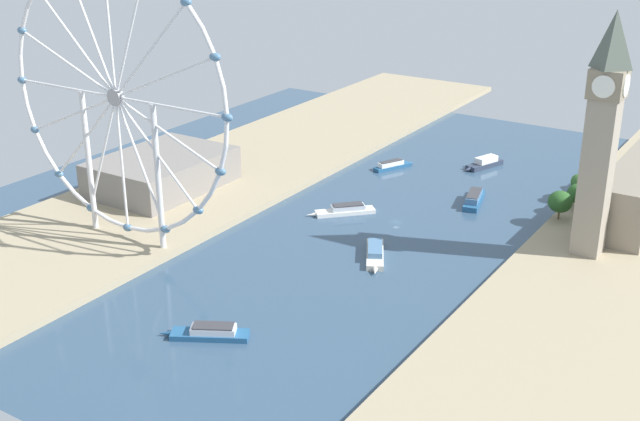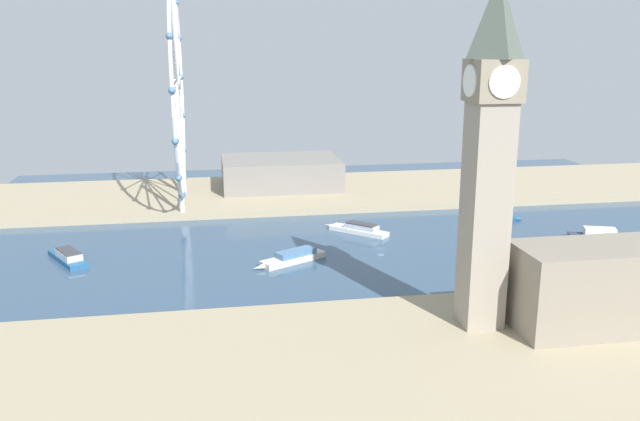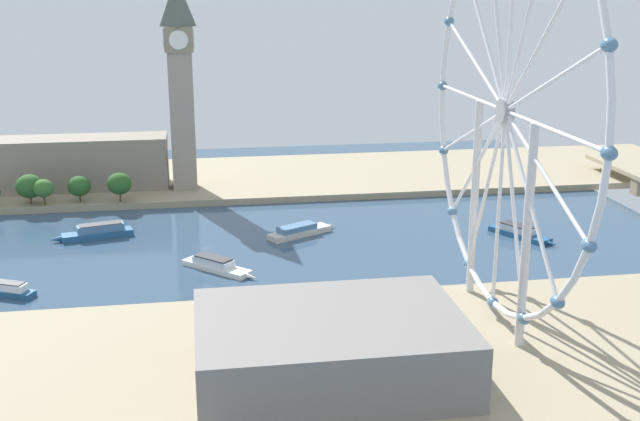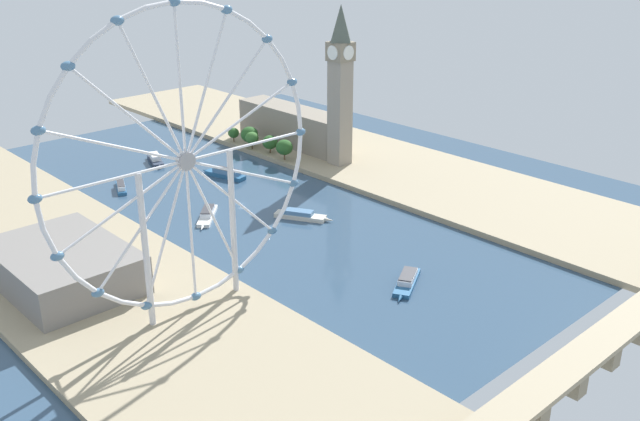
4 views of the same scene
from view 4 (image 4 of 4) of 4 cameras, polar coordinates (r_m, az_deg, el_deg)
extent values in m
plane|color=#334C66|center=(398.32, -6.28, 0.52)|extent=(377.58, 377.58, 0.00)
cube|color=tan|center=(463.30, 4.00, 3.93)|extent=(90.00, 520.00, 3.00)
cube|color=tan|center=(351.21, -19.89, -3.54)|extent=(90.00, 520.00, 3.00)
cube|color=gray|center=(444.26, 1.58, 7.68)|extent=(11.10, 11.10, 63.95)
cube|color=gray|center=(436.42, 1.64, 12.46)|extent=(12.88, 12.88, 11.18)
pyramid|color=#4C564C|center=(433.96, 1.66, 14.60)|extent=(11.66, 11.66, 21.73)
cylinder|color=white|center=(431.78, 2.27, 12.35)|extent=(8.44, 0.50, 8.44)
cylinder|color=white|center=(441.11, 1.01, 12.57)|extent=(8.44, 0.50, 8.44)
cylinder|color=white|center=(431.82, 0.99, 12.36)|extent=(0.50, 8.44, 8.44)
cylinder|color=white|center=(441.07, 2.27, 12.55)|extent=(0.50, 8.44, 8.44)
cube|color=gray|center=(491.84, -2.15, 6.71)|extent=(22.00, 89.63, 24.35)
cylinder|color=#513823|center=(501.09, -6.82, 5.60)|extent=(0.80, 0.80, 3.13)
ellipsoid|color=#285623|center=(499.81, -6.85, 6.11)|extent=(7.62, 7.62, 6.86)
cylinder|color=#513823|center=(489.89, -5.56, 5.28)|extent=(0.80, 0.80, 3.35)
ellipsoid|color=#285623|center=(488.09, -5.59, 6.00)|extent=(11.71, 11.71, 10.54)
cylinder|color=#513823|center=(483.28, -5.38, 5.10)|extent=(0.80, 0.80, 4.08)
ellipsoid|color=#386B2D|center=(481.68, -5.41, 5.73)|extent=(8.86, 8.86, 7.97)
cylinder|color=#513823|center=(474.46, -3.95, 4.76)|extent=(0.80, 0.80, 3.07)
ellipsoid|color=#285623|center=(472.83, -3.97, 5.40)|extent=(10.11, 10.11, 9.10)
cylinder|color=#513823|center=(459.57, -2.82, 4.26)|extent=(0.80, 0.80, 3.96)
ellipsoid|color=#285623|center=(457.68, -2.84, 5.01)|extent=(10.80, 10.80, 9.72)
torus|color=silver|center=(268.24, -10.56, 3.88)|extent=(114.11, 1.75, 114.11)
cylinder|color=#99999E|center=(268.24, -10.56, 3.88)|extent=(6.74, 3.00, 6.74)
cylinder|color=silver|center=(255.21, -15.83, 2.45)|extent=(56.18, 1.05, 1.05)
cylinder|color=silver|center=(252.87, -15.66, 4.86)|extent=(52.30, 1.05, 22.47)
cylinder|color=silver|center=(253.17, -14.65, 7.13)|extent=(40.47, 1.05, 40.47)
cylinder|color=silver|center=(256.05, -13.00, 8.86)|extent=(22.47, 1.05, 52.30)
cylinder|color=silver|center=(261.00, -10.99, 9.74)|extent=(1.05, 1.05, 56.18)
cylinder|color=silver|center=(267.18, -9.00, 9.69)|extent=(22.47, 1.05, 52.30)
cylinder|color=silver|center=(273.60, -7.34, 8.76)|extent=(40.47, 1.05, 40.47)
cylinder|color=silver|center=(279.30, -6.24, 7.15)|extent=(52.30, 1.05, 22.47)
cylinder|color=silver|center=(283.47, -5.81, 5.14)|extent=(56.18, 1.05, 1.05)
cylinder|color=silver|center=(285.56, -6.06, 2.98)|extent=(52.30, 1.05, 22.47)
cylinder|color=silver|center=(285.29, -6.96, 0.97)|extent=(40.47, 1.05, 40.47)
cylinder|color=silver|center=(282.71, -8.38, -0.63)|extent=(22.47, 1.05, 52.30)
cylinder|color=silver|center=(278.14, -10.16, -1.62)|extent=(1.05, 1.05, 56.18)
cylinder|color=silver|center=(272.21, -12.07, -1.82)|extent=(22.47, 1.05, 52.30)
cylinder|color=silver|center=(265.76, -13.84, -1.16)|extent=(40.47, 1.05, 40.47)
cylinder|color=silver|center=(259.77, -15.17, 0.33)|extent=(52.30, 1.05, 22.47)
ellipsoid|color=teal|center=(244.72, -21.59, 0.86)|extent=(4.80, 3.20, 3.20)
ellipsoid|color=teal|center=(239.81, -21.37, 5.91)|extent=(4.80, 3.20, 3.20)
ellipsoid|color=teal|center=(240.44, -19.29, 10.72)|extent=(4.80, 3.20, 3.20)
ellipsoid|color=teal|center=(246.47, -15.73, 14.26)|extent=(4.80, 3.20, 3.20)
ellipsoid|color=teal|center=(256.65, -11.46, 15.87)|extent=(4.80, 3.20, 3.20)
ellipsoid|color=teal|center=(269.07, -7.39, 15.47)|extent=(4.80, 3.20, 3.20)
ellipsoid|color=teal|center=(281.67, -4.20, 13.38)|extent=(4.80, 3.20, 3.20)
ellipsoid|color=teal|center=(292.64, -2.22, 10.12)|extent=(4.80, 3.20, 3.20)
ellipsoid|color=teal|center=(300.56, -1.55, 6.23)|extent=(4.80, 3.20, 3.20)
ellipsoid|color=teal|center=(304.49, -2.11, 2.18)|extent=(4.80, 3.20, 3.20)
ellipsoid|color=teal|center=(303.99, -3.79, -1.59)|extent=(4.80, 3.20, 3.20)
ellipsoid|color=teal|center=(299.12, -6.43, -4.68)|extent=(4.80, 3.20, 3.20)
ellipsoid|color=teal|center=(290.43, -9.79, -6.70)|extent=(4.80, 3.20, 3.20)
ellipsoid|color=teal|center=(278.97, -13.53, -7.31)|extent=(4.80, 3.20, 3.20)
ellipsoid|color=teal|center=(266.23, -17.15, -6.23)|extent=(4.80, 3.20, 3.20)
ellipsoid|color=teal|center=(254.13, -20.04, -3.41)|extent=(4.80, 3.20, 3.20)
cylinder|color=silver|center=(270.00, -13.60, -3.17)|extent=(2.40, 2.40, 60.44)
cylinder|color=silver|center=(289.06, -6.90, -0.95)|extent=(2.40, 2.40, 60.44)
cube|color=gray|center=(319.52, -19.67, -4.17)|extent=(46.61, 65.16, 16.33)
cube|color=tan|center=(274.18, 21.47, -9.53)|extent=(189.58, 13.33, 2.00)
cube|color=gray|center=(295.72, 23.39, -8.54)|extent=(6.00, 11.99, 7.91)
cube|color=gray|center=(276.69, 21.32, -10.40)|extent=(6.00, 11.99, 7.91)
cube|color=gray|center=(258.39, 18.92, -12.52)|extent=(6.00, 11.99, 7.91)
cube|color=gray|center=(241.00, 16.11, -14.93)|extent=(6.00, 11.99, 7.91)
cube|color=#2D384C|center=(474.51, -12.86, 3.83)|extent=(13.91, 23.65, 2.51)
cone|color=#2D384C|center=(462.10, -12.55, 3.36)|extent=(3.76, 4.71, 2.51)
cube|color=white|center=(474.73, -12.92, 4.19)|extent=(9.54, 13.95, 3.10)
cube|color=#235684|center=(312.12, 6.88, -5.68)|extent=(26.36, 19.02, 1.98)
cone|color=#235684|center=(298.92, 6.31, -6.98)|extent=(5.08, 4.03, 1.98)
cube|color=silver|center=(312.29, 6.95, -5.22)|extent=(16.01, 12.55, 2.28)
cube|color=#38383D|center=(311.66, 6.96, -5.00)|extent=(14.56, 11.56, 0.50)
cube|color=white|center=(382.02, -8.89, -0.43)|extent=(24.03, 24.31, 1.90)
cone|color=white|center=(367.48, -9.31, -1.39)|extent=(4.84, 4.88, 1.90)
cube|color=silver|center=(382.50, -8.88, -0.06)|extent=(14.65, 14.78, 2.22)
cube|color=#38383D|center=(381.99, -8.89, 0.13)|extent=(13.39, 13.50, 0.53)
cube|color=#235684|center=(440.44, -7.50, 2.78)|extent=(13.03, 27.93, 2.52)
cone|color=#235684|center=(450.35, -9.04, 3.13)|extent=(3.62, 5.34, 2.52)
cube|color=teal|center=(438.74, -7.38, 3.08)|extent=(9.78, 18.76, 2.80)
cube|color=#38383D|center=(438.23, -7.39, 3.27)|extent=(9.09, 16.96, 0.35)
cube|color=beige|center=(376.49, -1.57, -0.47)|extent=(19.16, 27.03, 2.30)
cone|color=beige|center=(371.93, 0.72, -0.75)|extent=(4.38, 5.38, 2.30)
cube|color=teal|center=(376.05, -1.77, -0.12)|extent=(12.90, 16.95, 2.23)
cube|color=#235684|center=(432.21, -15.44, 1.73)|extent=(13.73, 21.90, 1.92)
cone|color=#235684|center=(444.20, -15.54, 2.27)|extent=(3.41, 4.38, 1.92)
cube|color=white|center=(430.47, -15.46, 1.94)|extent=(9.90, 14.90, 2.35)
cube|color=#38383D|center=(430.02, -15.48, 2.11)|extent=(9.10, 13.50, 0.33)
camera|label=1|loc=(377.18, 50.43, 14.08)|focal=46.50mm
camera|label=2|loc=(526.95, 21.23, 13.75)|focal=36.86mm
camera|label=3|loc=(312.03, -55.24, 3.63)|focal=44.60mm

